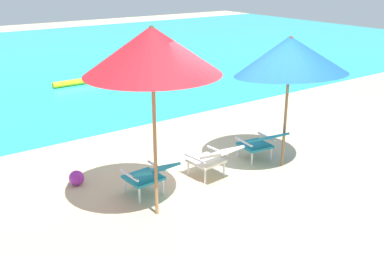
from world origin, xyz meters
The scene contains 9 objects.
ground_plane centered at (0.00, 4.00, 0.00)m, with size 40.00×40.00×0.00m, color #CCB78E.
ocean_band centered at (0.00, 12.01, 0.00)m, with size 40.00×18.00×0.01m, color #28B2B7.
swim_buoy centered at (0.63, 7.39, 0.10)m, with size 0.18×0.18×1.60m, color yellow.
lounge_chair_left centered at (-1.17, -0.01, 0.40)m, with size 0.60×0.91×0.68m.
lounge_chair_center centered at (0.02, -0.06, 0.40)m, with size 0.63×0.93×0.68m.
lounge_chair_right centered at (1.14, -0.02, 0.40)m, with size 0.62×0.92×0.68m.
beach_umbrella_left centered at (-1.34, -0.48, 2.37)m, with size 2.08×2.08×2.70m.
beach_umbrella_right centered at (1.38, -0.34, 2.00)m, with size 1.92×1.97×2.41m.
beach_ball centered at (-1.94, 1.07, 0.13)m, with size 0.25×0.25×0.25m, color purple.
Camera 1 is at (-4.20, -5.40, 3.37)m, focal length 41.71 mm.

